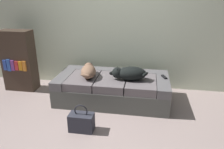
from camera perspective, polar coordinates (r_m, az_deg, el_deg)
ground_plane at (r=2.81m, az=-3.52°, el=-16.60°), size 10.00×10.00×0.00m
back_wall at (r=3.95m, az=1.85°, el=16.48°), size 6.40×0.10×2.80m
couch at (r=3.58m, az=0.14°, el=-3.70°), size 1.81×0.89×0.43m
dog_tan at (r=3.48m, az=-6.28°, el=1.01°), size 0.33×0.55×0.19m
dog_dark at (r=3.33m, az=4.55°, el=0.33°), size 0.62×0.31×0.21m
tv_remote at (r=3.54m, az=13.65°, el=-0.62°), size 0.09×0.16×0.02m
handbag at (r=2.90m, az=-8.10°, el=-12.35°), size 0.32×0.18×0.38m
bookshelf at (r=4.25m, az=-23.48°, el=3.38°), size 0.56×0.30×1.10m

